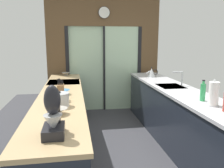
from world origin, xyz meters
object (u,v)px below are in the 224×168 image
Objects in this scene: kettle at (152,73)px; soap_bottle_far at (203,92)px; oven_range at (65,106)px; mixing_bowl_mid at (62,92)px; stock_pot at (60,100)px; stand_mixer at (53,116)px; mixing_bowl_near at (58,111)px; mixing_bowl_far at (66,74)px; knife_block at (61,92)px; paper_towel_roll at (214,94)px.

soap_bottle_far is at bearing -90.06° from kettle.
oven_range is 4.33× the size of mixing_bowl_mid.
stand_mixer is at bearing -90.00° from stock_pot.
kettle is at bearing 57.35° from stand_mixer.
mixing_bowl_near is at bearing -90.00° from stock_pot.
mixing_bowl_near is at bearing -90.00° from mixing_bowl_far.
oven_range is 1.91m from kettle.
stock_pot reaches higher than mixing_bowl_mid.
mixing_bowl_far is 1.84m from kettle.
stock_pot is at bearing -90.00° from mixing_bowl_far.
stand_mixer is at bearing -90.00° from mixing_bowl_far.
mixing_bowl_near is at bearing -90.00° from mixing_bowl_mid.
mixing_bowl_near is 0.89× the size of stock_pot.
knife_block is (-0.00, -0.32, 0.07)m from mixing_bowl_mid.
mixing_bowl_far is (-0.00, 2.70, 0.00)m from mixing_bowl_near.
stock_pot is (-0.00, -2.40, 0.04)m from mixing_bowl_far.
mixing_bowl_far is at bearing 126.05° from soap_bottle_far.
paper_towel_roll is at bearing -90.00° from soap_bottle_far.
stock_pot is at bearing -89.98° from knife_block.
soap_bottle_far is 0.86× the size of paper_towel_roll.
knife_block is at bearing -137.26° from kettle.
mixing_bowl_far is 3.21m from paper_towel_roll.
stand_mixer reaches higher than soap_bottle_far.
knife_block is at bearing -90.00° from mixing_bowl_far.
stock_pot is at bearing -90.00° from mixing_bowl_mid.
soap_bottle_far is 0.23m from paper_towel_roll.
paper_towel_roll reaches higher than stock_pot.
oven_range is 2.57m from stand_mixer.
oven_range is at bearing 90.54° from mixing_bowl_near.
knife_block is 0.67× the size of stand_mixer.
mixing_bowl_far is 0.46× the size of stand_mixer.
soap_bottle_far reaches higher than mixing_bowl_mid.
mixing_bowl_near is 1.80m from soap_bottle_far.
mixing_bowl_near is 2.85m from kettle.
kettle is at bearing 42.74° from knife_block.
mixing_bowl_near is 0.47× the size of stand_mixer.
mixing_bowl_far is (0.02, 0.76, 0.50)m from oven_range.
knife_block reaches higher than kettle.
paper_towel_roll reaches higher than mixing_bowl_mid.
stand_mixer is 1.34× the size of paper_towel_roll.
kettle is at bearing 51.36° from mixing_bowl_near.
knife_block is 1.05× the size of soap_bottle_far.
oven_range is 4.66× the size of mixing_bowl_near.
mixing_bowl_near is at bearing -128.64° from kettle.
mixing_bowl_mid is at bearing -88.98° from oven_range.
soap_bottle_far reaches higher than mixing_bowl_far.
stand_mixer is (0.00, -1.46, 0.13)m from mixing_bowl_mid.
kettle reaches higher than stock_pot.
oven_range is 1.72m from stock_pot.
mixing_bowl_far is at bearing 90.00° from knife_block.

